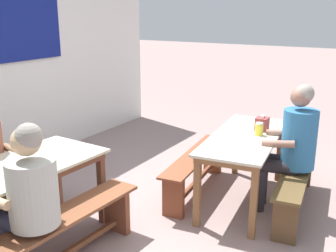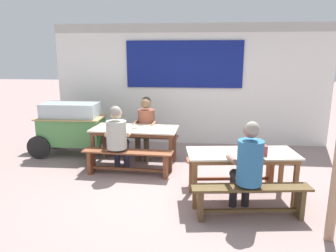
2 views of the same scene
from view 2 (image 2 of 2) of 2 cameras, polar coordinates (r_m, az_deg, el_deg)
ground_plane at (r=5.27m, az=3.09°, el=-10.75°), size 40.00×40.00×0.00m
backdrop_wall at (r=7.42m, az=4.10°, el=7.99°), size 6.38×0.23×2.79m
dining_table_far at (r=6.02m, az=-6.07°, el=-1.06°), size 1.66×0.82×0.74m
dining_table_near at (r=4.67m, az=13.27°, el=-5.64°), size 1.63×0.83×0.74m
bench_far_back at (r=6.62m, az=-4.85°, el=-2.99°), size 1.55×0.36×0.45m
bench_far_front at (r=5.63m, az=-7.34°, el=-5.91°), size 1.62×0.38×0.45m
bench_near_back at (r=5.28m, az=11.61°, el=-7.56°), size 1.52×0.44×0.45m
bench_near_front at (r=4.33m, az=14.82°, el=-12.35°), size 1.57×0.44×0.45m
food_cart at (r=6.94m, az=-17.24°, el=0.23°), size 1.67×0.80×1.11m
person_center_facing at (r=6.44m, az=-4.11°, el=0.49°), size 0.49×0.55×1.27m
person_left_back_turned at (r=5.63m, az=-9.20°, el=-1.64°), size 0.47×0.58×1.25m
person_near_front at (r=4.21m, az=14.37°, el=-6.67°), size 0.49×0.56×1.31m
tissue_box at (r=4.59m, az=16.75°, el=-4.22°), size 0.13×0.12×0.16m
condiment_jar at (r=4.53m, az=14.46°, el=-4.38°), size 0.08×0.08×0.13m
soup_bowl at (r=5.95m, az=-6.03°, el=-0.24°), size 0.13×0.13×0.05m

